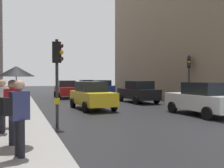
{
  "coord_description": "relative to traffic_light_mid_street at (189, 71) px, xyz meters",
  "views": [
    {
      "loc": [
        -6.73,
        -7.19,
        1.96
      ],
      "look_at": [
        -1.29,
        7.36,
        1.62
      ],
      "focal_mm": 40.13,
      "sensor_mm": 36.0,
      "label": 1
    }
  ],
  "objects": [
    {
      "name": "car_red_sedan",
      "position": [
        -7.53,
        9.62,
        -1.68
      ],
      "size": [
        2.03,
        4.2,
        1.76
      ],
      "color": "red",
      "rests_on": "ground"
    },
    {
      "name": "car_silver_hatchback",
      "position": [
        -2.91,
        19.35,
        -1.68
      ],
      "size": [
        2.06,
        4.22,
        1.76
      ],
      "color": "#BCBCC1",
      "rests_on": "ground"
    },
    {
      "name": "car_yellow_taxi",
      "position": [
        -7.62,
        -0.19,
        -1.68
      ],
      "size": [
        2.24,
        4.31,
        1.76
      ],
      "color": "yellow",
      "rests_on": "ground"
    },
    {
      "name": "sidewalk_kerb",
      "position": [
        -12.32,
        -2.4,
        -2.48
      ],
      "size": [
        2.92,
        40.0,
        0.16
      ],
      "primitive_type": "cube",
      "color": "gray",
      "rests_on": "ground"
    },
    {
      "name": "pedestrian_with_umbrella",
      "position": [
        -12.09,
        -8.27,
        -0.72
      ],
      "size": [
        1.0,
        1.0,
        2.14
      ],
      "color": "black",
      "rests_on": "sidewalk_kerb"
    },
    {
      "name": "car_dark_suv",
      "position": [
        -2.89,
        2.66,
        -1.68
      ],
      "size": [
        2.15,
        4.27,
        1.76
      ],
      "color": "black",
      "rests_on": "ground"
    },
    {
      "name": "traffic_light_mid_street",
      "position": [
        0.0,
        0.0,
        0.0
      ],
      "size": [
        0.37,
        0.44,
        3.71
      ],
      "color": "#2D2D2D",
      "rests_on": "ground"
    },
    {
      "name": "traffic_light_near_right",
      "position": [
        -10.54,
        -5.41,
        -0.12
      ],
      "size": [
        0.44,
        0.36,
        3.53
      ],
      "color": "#2D2D2D",
      "rests_on": "ground"
    },
    {
      "name": "pedestrian_with_black_backpack",
      "position": [
        -12.56,
        -6.55,
        -1.39
      ],
      "size": [
        0.62,
        0.36,
        1.77
      ],
      "color": "black",
      "rests_on": "sidewalk_kerb"
    },
    {
      "name": "pedestrian_in_red_jacket",
      "position": [
        -12.24,
        -5.55,
        -1.43
      ],
      "size": [
        0.43,
        0.36,
        1.77
      ],
      "color": "black",
      "rests_on": "sidewalk_kerb"
    },
    {
      "name": "car_white_compact",
      "position": [
        -2.83,
        -4.85,
        -1.68
      ],
      "size": [
        2.16,
        4.27,
        1.76
      ],
      "color": "silver",
      "rests_on": "ground"
    },
    {
      "name": "pedestrian_with_grey_backpack",
      "position": [
        -12.03,
        -9.5,
        -1.39
      ],
      "size": [
        0.66,
        0.45,
        1.77
      ],
      "color": "black",
      "rests_on": "sidewalk_kerb"
    },
    {
      "name": "ground_plane",
      "position": [
        -5.27,
        -8.4,
        -2.56
      ],
      "size": [
        120.0,
        120.0,
        0.0
      ],
      "primitive_type": "plane",
      "color": "black"
    },
    {
      "name": "building_facade_right",
      "position": [
        6.31,
        3.82,
        4.42
      ],
      "size": [
        12.0,
        24.76,
        13.96
      ],
      "primitive_type": "cube",
      "color": "gray",
      "rests_on": "ground"
    },
    {
      "name": "car_blue_van",
      "position": [
        -2.67,
        12.95,
        -1.68
      ],
      "size": [
        2.13,
        4.26,
        1.76
      ],
      "color": "navy",
      "rests_on": "ground"
    }
  ]
}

